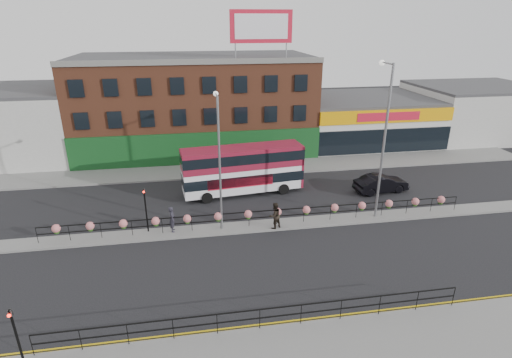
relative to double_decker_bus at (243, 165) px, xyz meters
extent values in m
plane|color=black|center=(0.55, -6.18, -2.51)|extent=(120.00, 120.00, 0.00)
cube|color=slate|center=(0.55, -18.18, -2.43)|extent=(60.00, 4.00, 0.15)
cube|color=slate|center=(0.55, 5.82, -2.43)|extent=(60.00, 4.00, 0.15)
cube|color=slate|center=(0.55, -6.18, -2.43)|extent=(60.00, 1.60, 0.15)
cube|color=gold|center=(0.55, -15.88, -2.50)|extent=(60.00, 0.10, 0.01)
cube|color=gold|center=(0.55, -16.06, -2.50)|extent=(60.00, 0.10, 0.01)
cube|color=brown|center=(-3.45, 13.82, 2.49)|extent=(25.00, 12.00, 10.00)
cube|color=#3F3F42|center=(-3.45, 13.82, 7.64)|extent=(25.00, 12.00, 0.30)
cube|color=#12441B|center=(-3.45, 7.74, -0.81)|extent=(25.00, 0.25, 3.40)
cube|color=silver|center=(16.55, 13.82, -0.01)|extent=(15.00, 12.00, 5.00)
cube|color=#3F3F42|center=(16.55, 13.82, 2.64)|extent=(15.00, 12.00, 0.30)
cube|color=#E29A04|center=(16.55, 7.74, 1.79)|extent=(15.00, 0.25, 1.40)
cube|color=red|center=(16.55, 7.62, 1.79)|extent=(7.00, 0.10, 0.90)
cube|color=black|center=(16.55, 7.74, -0.91)|extent=(15.00, 0.25, 2.60)
cube|color=#B7B6B1|center=(-23.70, 13.82, 0.99)|extent=(15.50, 12.00, 7.00)
cube|color=#B7B6B1|center=(31.30, 13.82, 0.49)|extent=(14.50, 12.00, 6.00)
cube|color=#3F3F42|center=(31.30, 13.82, 3.64)|extent=(14.50, 12.00, 0.30)
cube|color=red|center=(3.05, 8.82, 10.69)|extent=(6.00, 0.25, 3.00)
cube|color=white|center=(3.05, 8.68, 10.69)|extent=(5.10, 0.04, 2.25)
cylinder|color=gray|center=(0.55, 8.82, 8.49)|extent=(0.12, 0.12, 1.40)
cylinder|color=gray|center=(5.55, 8.82, 8.49)|extent=(0.12, 0.12, 1.40)
cube|color=black|center=(0.55, -6.18, -1.26)|extent=(30.00, 0.05, 0.05)
cube|color=black|center=(0.55, -6.18, -1.75)|extent=(30.00, 0.05, 0.05)
cylinder|color=black|center=(-14.45, -6.18, -1.81)|extent=(0.04, 0.04, 1.10)
cylinder|color=black|center=(-12.45, -6.18, -1.81)|extent=(0.04, 0.04, 1.10)
cylinder|color=black|center=(-10.45, -6.18, -1.81)|extent=(0.04, 0.04, 1.10)
cylinder|color=black|center=(-8.45, -6.18, -1.81)|extent=(0.04, 0.04, 1.10)
cylinder|color=black|center=(-6.45, -6.18, -1.81)|extent=(0.04, 0.04, 1.10)
cylinder|color=black|center=(-4.45, -6.18, -1.81)|extent=(0.04, 0.04, 1.10)
cylinder|color=black|center=(-2.45, -6.18, -1.81)|extent=(0.04, 0.04, 1.10)
cylinder|color=black|center=(-0.45, -6.18, -1.81)|extent=(0.04, 0.04, 1.10)
cylinder|color=black|center=(1.55, -6.18, -1.81)|extent=(0.04, 0.04, 1.10)
cylinder|color=black|center=(3.55, -6.18, -1.81)|extent=(0.04, 0.04, 1.10)
cylinder|color=black|center=(5.55, -6.18, -1.81)|extent=(0.04, 0.04, 1.10)
cylinder|color=black|center=(7.55, -6.18, -1.81)|extent=(0.04, 0.04, 1.10)
cylinder|color=black|center=(9.55, -6.18, -1.81)|extent=(0.04, 0.04, 1.10)
cylinder|color=black|center=(11.55, -6.18, -1.81)|extent=(0.04, 0.04, 1.10)
cylinder|color=black|center=(13.55, -6.18, -1.81)|extent=(0.04, 0.04, 1.10)
cylinder|color=black|center=(15.55, -6.18, -1.81)|extent=(0.04, 0.04, 1.10)
sphere|color=#CA6B6E|center=(-13.20, -6.18, -1.41)|extent=(0.56, 0.56, 0.56)
sphere|color=#245016|center=(-13.20, -6.18, -1.64)|extent=(0.36, 0.36, 0.36)
sphere|color=#CA6B6E|center=(-11.08, -6.18, -1.41)|extent=(0.56, 0.56, 0.56)
sphere|color=#245016|center=(-11.08, -6.18, -1.64)|extent=(0.36, 0.36, 0.36)
sphere|color=#CA6B6E|center=(-8.97, -6.18, -1.41)|extent=(0.56, 0.56, 0.56)
sphere|color=#245016|center=(-8.97, -6.18, -1.64)|extent=(0.36, 0.36, 0.36)
sphere|color=#CA6B6E|center=(-6.85, -6.18, -1.41)|extent=(0.56, 0.56, 0.56)
sphere|color=#245016|center=(-6.85, -6.18, -1.64)|extent=(0.36, 0.36, 0.36)
sphere|color=#CA6B6E|center=(-4.74, -6.18, -1.41)|extent=(0.56, 0.56, 0.56)
sphere|color=#245016|center=(-4.74, -6.18, -1.64)|extent=(0.36, 0.36, 0.36)
sphere|color=#CA6B6E|center=(-2.62, -6.18, -1.41)|extent=(0.56, 0.56, 0.56)
sphere|color=#245016|center=(-2.62, -6.18, -1.64)|extent=(0.36, 0.36, 0.36)
sphere|color=#CA6B6E|center=(-0.51, -6.18, -1.41)|extent=(0.56, 0.56, 0.56)
sphere|color=#245016|center=(-0.51, -6.18, -1.64)|extent=(0.36, 0.36, 0.36)
sphere|color=#CA6B6E|center=(1.61, -6.18, -1.41)|extent=(0.56, 0.56, 0.56)
sphere|color=#245016|center=(1.61, -6.18, -1.64)|extent=(0.36, 0.36, 0.36)
sphere|color=#CA6B6E|center=(3.72, -6.18, -1.41)|extent=(0.56, 0.56, 0.56)
sphere|color=#245016|center=(3.72, -6.18, -1.64)|extent=(0.36, 0.36, 0.36)
sphere|color=#CA6B6E|center=(5.84, -6.18, -1.41)|extent=(0.56, 0.56, 0.56)
sphere|color=#245016|center=(5.84, -6.18, -1.64)|extent=(0.36, 0.36, 0.36)
sphere|color=#CA6B6E|center=(7.95, -6.18, -1.41)|extent=(0.56, 0.56, 0.56)
sphere|color=#245016|center=(7.95, -6.18, -1.64)|extent=(0.36, 0.36, 0.36)
sphere|color=#CA6B6E|center=(10.07, -6.18, -1.41)|extent=(0.56, 0.56, 0.56)
sphere|color=#245016|center=(10.07, -6.18, -1.64)|extent=(0.36, 0.36, 0.36)
sphere|color=#CA6B6E|center=(12.18, -6.18, -1.41)|extent=(0.56, 0.56, 0.56)
sphere|color=#245016|center=(12.18, -6.18, -1.64)|extent=(0.36, 0.36, 0.36)
sphere|color=#CA6B6E|center=(14.30, -6.18, -1.41)|extent=(0.56, 0.56, 0.56)
sphere|color=#245016|center=(14.30, -6.18, -1.64)|extent=(0.36, 0.36, 0.36)
cube|color=black|center=(-1.45, -16.28, -1.26)|extent=(20.00, 0.05, 0.05)
cube|color=black|center=(-1.45, -16.28, -1.75)|extent=(20.00, 0.05, 0.05)
cylinder|color=black|center=(-11.45, -16.28, -1.81)|extent=(0.04, 0.04, 1.10)
cylinder|color=black|center=(-9.45, -16.28, -1.81)|extent=(0.04, 0.04, 1.10)
cylinder|color=black|center=(-7.45, -16.28, -1.81)|extent=(0.04, 0.04, 1.10)
cylinder|color=black|center=(-5.45, -16.28, -1.81)|extent=(0.04, 0.04, 1.10)
cylinder|color=black|center=(-3.45, -16.28, -1.81)|extent=(0.04, 0.04, 1.10)
cylinder|color=black|center=(-1.45, -16.28, -1.81)|extent=(0.04, 0.04, 1.10)
cylinder|color=black|center=(0.55, -16.28, -1.81)|extent=(0.04, 0.04, 1.10)
cylinder|color=black|center=(2.55, -16.28, -1.81)|extent=(0.04, 0.04, 1.10)
cylinder|color=black|center=(4.55, -16.28, -1.81)|extent=(0.04, 0.04, 1.10)
cylinder|color=black|center=(6.55, -16.28, -1.81)|extent=(0.04, 0.04, 1.10)
cylinder|color=black|center=(8.55, -16.28, -1.81)|extent=(0.04, 0.04, 1.10)
cube|color=white|center=(-0.05, 0.00, -0.33)|extent=(10.19, 3.40, 3.63)
cube|color=maroon|center=(-0.05, 0.00, 0.72)|extent=(10.26, 3.47, 1.64)
cube|color=black|center=(-0.05, 0.00, -0.96)|extent=(10.28, 3.49, 0.82)
cube|color=black|center=(-0.05, 0.00, 0.86)|extent=(10.30, 3.51, 0.82)
cube|color=maroon|center=(-0.05, 0.00, 1.52)|extent=(10.19, 3.40, 0.11)
cube|color=maroon|center=(4.86, 0.56, -0.33)|extent=(0.47, 2.34, 3.63)
cube|color=red|center=(-0.37, -1.20, -1.01)|extent=(5.42, 0.67, 0.91)
cylinder|color=black|center=(-3.17, -1.51, -2.05)|extent=(0.93, 0.38, 0.91)
cylinder|color=black|center=(-3.43, 0.75, -2.05)|extent=(0.93, 0.38, 0.91)
cylinder|color=black|center=(3.33, -0.76, -2.05)|extent=(0.93, 0.38, 0.91)
cylinder|color=black|center=(3.07, 1.50, -2.05)|extent=(0.93, 0.38, 0.91)
imported|color=black|center=(11.66, -1.66, -1.75)|extent=(2.70, 4.99, 1.52)
imported|color=#23222B|center=(-5.75, -6.03, -1.43)|extent=(0.71, 0.49, 1.84)
imported|color=black|center=(1.28, -6.73, -1.40)|extent=(1.50, 1.46, 1.91)
cylinder|color=gray|center=(-2.38, -6.20, 2.29)|extent=(0.15, 0.15, 9.30)
cylinder|color=gray|center=(-2.38, -5.51, 6.85)|extent=(0.09, 1.39, 0.09)
sphere|color=silver|center=(-2.38, -4.81, 6.80)|extent=(0.33, 0.33, 0.33)
cylinder|color=gray|center=(9.06, -6.19, 3.17)|extent=(0.18, 0.18, 11.05)
cylinder|color=gray|center=(9.06, -5.36, 8.59)|extent=(0.11, 1.66, 0.11)
sphere|color=silver|center=(9.06, -4.53, 8.53)|extent=(0.40, 0.40, 0.40)
cylinder|color=black|center=(-11.45, -17.18, -0.76)|extent=(0.10, 0.10, 3.20)
imported|color=black|center=(-11.45, -17.18, 0.84)|extent=(0.15, 0.18, 0.90)
sphere|color=#FF190C|center=(-11.45, -17.30, 0.66)|extent=(0.14, 0.14, 0.14)
cylinder|color=black|center=(-7.45, -5.78, -0.76)|extent=(0.10, 0.10, 3.20)
imported|color=black|center=(-7.45, -5.78, 0.84)|extent=(0.15, 0.18, 0.90)
sphere|color=#FF190C|center=(-7.45, -5.90, 0.66)|extent=(0.14, 0.14, 0.14)
camera|label=1|loc=(-4.08, -31.00, 11.24)|focal=28.00mm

